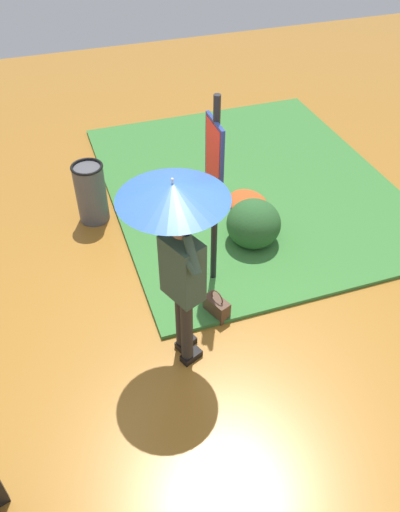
# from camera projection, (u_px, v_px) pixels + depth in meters

# --- Properties ---
(ground_plane) EXTENTS (18.00, 18.00, 0.00)m
(ground_plane) POSITION_uv_depth(u_px,v_px,m) (203.00, 344.00, 5.41)
(ground_plane) COLOR #9E6623
(grass_verge) EXTENTS (4.80, 4.00, 0.05)m
(grass_verge) POSITION_uv_depth(u_px,v_px,m) (249.00, 185.00, 7.61)
(grass_verge) COLOR #387533
(grass_verge) RESTS_ON ground_plane
(person_with_umbrella) EXTENTS (0.96, 0.96, 2.04)m
(person_with_umbrella) POSITION_uv_depth(u_px,v_px,m) (177.00, 231.00, 4.35)
(person_with_umbrella) COLOR #2D2823
(person_with_umbrella) RESTS_ON ground_plane
(info_sign_post) EXTENTS (0.44, 0.07, 2.30)m
(info_sign_post) POSITION_uv_depth(u_px,v_px,m) (215.00, 176.00, 5.18)
(info_sign_post) COLOR black
(info_sign_post) RESTS_ON ground_plane
(handbag) EXTENTS (0.33, 0.24, 0.37)m
(handbag) POSITION_uv_depth(u_px,v_px,m) (217.00, 307.00, 5.63)
(handbag) COLOR #4C3323
(handbag) RESTS_ON ground_plane
(trash_bin) EXTENTS (0.42, 0.42, 0.83)m
(trash_bin) POSITION_uv_depth(u_px,v_px,m) (91.00, 193.00, 6.76)
(trash_bin) COLOR #4C4C51
(trash_bin) RESTS_ON ground_plane
(shrub_cluster) EXTENTS (0.75, 0.68, 0.61)m
(shrub_cluster) POSITION_uv_depth(u_px,v_px,m) (254.00, 223.00, 6.49)
(shrub_cluster) COLOR #285628
(shrub_cluster) RESTS_ON ground_plane
(leaf_pile_near_person) EXTENTS (0.67, 0.54, 0.15)m
(leaf_pile_near_person) POSITION_uv_depth(u_px,v_px,m) (248.00, 203.00, 7.18)
(leaf_pile_near_person) COLOR #B74C1E
(leaf_pile_near_person) RESTS_ON ground_plane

